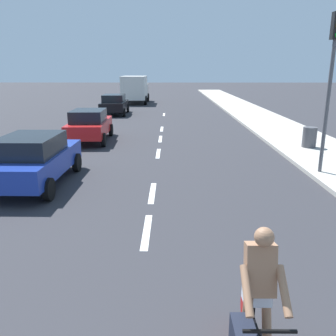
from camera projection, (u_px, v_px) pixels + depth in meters
The scene contains 15 objects.
ground_plane at pixel (161, 134), 19.95m from camera, with size 160.00×160.00×0.00m, color #2D2D33.
sidewalk_strip at pixel (276, 127), 21.81m from camera, with size 3.60×80.00×0.14m, color #B2ADA3.
lane_stripe_2 at pixel (147, 231), 7.92m from camera, with size 0.16×1.80×0.01m, color white.
lane_stripe_3 at pixel (152, 193), 10.38m from camera, with size 0.16×1.80×0.01m, color white.
lane_stripe_4 at pixel (158, 153), 15.24m from camera, with size 0.16×1.80×0.01m, color white.
lane_stripe_5 at pixel (160, 139), 18.41m from camera, with size 0.16×1.80×0.01m, color white.
lane_stripe_6 at pixel (162, 129), 21.48m from camera, with size 0.16×1.80×0.01m, color white.
lane_stripe_7 at pixel (164, 115), 28.34m from camera, with size 0.16×1.80×0.01m, color white.
cyclist at pixel (256, 309), 4.07m from camera, with size 0.62×1.71×1.82m.
parked_car_blue at pixel (34, 158), 10.92m from camera, with size 2.01×4.27×1.57m.
parked_car_red at pixel (89, 125), 17.63m from camera, with size 2.03×4.15×1.57m.
parked_car_black at pixel (114, 104), 28.24m from camera, with size 2.07×4.37×1.57m.
delivery_truck at pixel (135, 89), 37.47m from camera, with size 2.69×6.25×2.80m.
traffic_signal at pixel (332, 65), 11.13m from camera, with size 0.28×0.33×5.20m.
trash_bin_far at pixel (309, 137), 15.72m from camera, with size 0.60×0.60×0.89m, color #47474C.
Camera 1 is at (0.53, 0.26, 3.47)m, focal length 38.18 mm.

